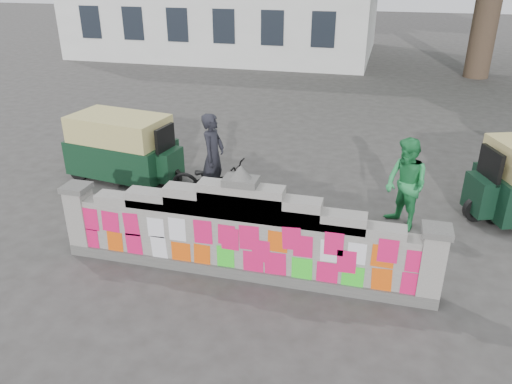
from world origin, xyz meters
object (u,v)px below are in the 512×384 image
cyclist_bike (214,183)px  pedestrian (406,185)px  rickshaw_left (124,147)px  cyclist_rider (214,167)px

cyclist_bike → pedestrian: pedestrian is taller
pedestrian → rickshaw_left: 6.60m
cyclist_bike → cyclist_rider: size_ratio=1.12×
cyclist_rider → pedestrian: 3.93m
cyclist_rider → rickshaw_left: bearing=75.6°
cyclist_rider → rickshaw_left: cyclist_rider is taller
cyclist_rider → rickshaw_left: size_ratio=0.63×
cyclist_rider → pedestrian: (3.93, 0.07, 0.01)m
cyclist_bike → rickshaw_left: bearing=75.6°
rickshaw_left → cyclist_rider: bearing=-10.8°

